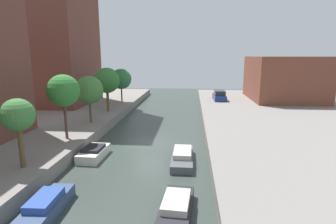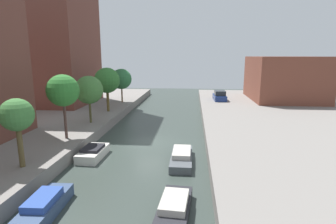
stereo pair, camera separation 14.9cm
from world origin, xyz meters
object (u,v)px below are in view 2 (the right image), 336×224
(apartment_tower_far, at_px, (50,12))
(low_block_right, at_px, (284,78))
(street_tree_2, at_px, (63,91))
(street_tree_4, at_px, (107,81))
(moored_boat_right_1, at_px, (174,208))
(moored_boat_right_2, at_px, (182,157))
(street_tree_1, at_px, (17,116))
(moored_boat_left_1, at_px, (45,206))
(parked_car, at_px, (220,96))
(moored_boat_left_2, at_px, (93,153))
(street_tree_5, at_px, (121,79))
(street_tree_3, at_px, (89,90))

(apartment_tower_far, distance_m, low_block_right, 35.84)
(street_tree_2, xyz_separation_m, street_tree_4, (-0.00, 11.35, -0.18))
(moored_boat_right_1, relative_size, moored_boat_right_2, 0.89)
(low_block_right, height_order, street_tree_1, low_block_right)
(street_tree_4, distance_m, moored_boat_left_1, 21.30)
(low_block_right, bearing_deg, parked_car, -169.92)
(street_tree_4, height_order, moored_boat_left_2, street_tree_4)
(apartment_tower_far, height_order, street_tree_2, apartment_tower_far)
(moored_boat_left_2, distance_m, moored_boat_right_1, 9.90)
(street_tree_2, relative_size, parked_car, 1.28)
(low_block_right, distance_m, parked_car, 10.53)
(street_tree_4, distance_m, parked_car, 18.03)
(moored_boat_left_1, xyz_separation_m, moored_boat_right_2, (6.51, 7.34, -0.05))
(street_tree_5, relative_size, moored_boat_right_1, 1.21)
(street_tree_2, bearing_deg, apartment_tower_far, 119.15)
(parked_car, relative_size, moored_boat_left_2, 1.23)
(street_tree_1, height_order, parked_car, street_tree_1)
(moored_boat_left_1, bearing_deg, street_tree_3, 102.43)
(street_tree_4, height_order, moored_boat_left_1, street_tree_4)
(moored_boat_left_1, bearing_deg, moored_boat_right_1, 4.00)
(low_block_right, bearing_deg, street_tree_4, -154.47)
(low_block_right, relative_size, parked_car, 2.97)
(street_tree_2, distance_m, moored_boat_right_2, 10.96)
(moored_boat_left_2, xyz_separation_m, moored_boat_right_1, (6.83, -7.17, -0.00))
(apartment_tower_far, bearing_deg, street_tree_2, -60.85)
(street_tree_2, relative_size, moored_boat_left_2, 1.58)
(street_tree_5, bearing_deg, low_block_right, 11.60)
(street_tree_3, distance_m, street_tree_4, 5.90)
(street_tree_2, bearing_deg, moored_boat_right_1, -42.21)
(low_block_right, bearing_deg, street_tree_5, -168.40)
(apartment_tower_far, bearing_deg, parked_car, 10.97)
(moored_boat_left_2, xyz_separation_m, moored_boat_right_2, (6.90, -0.28, -0.01))
(apartment_tower_far, bearing_deg, low_block_right, 10.71)
(moored_boat_left_1, relative_size, moored_boat_left_2, 1.16)
(street_tree_5, height_order, moored_boat_right_2, street_tree_5)
(street_tree_1, xyz_separation_m, moored_boat_right_1, (9.69, -2.81, -3.85))
(apartment_tower_far, xyz_separation_m, moored_boat_left_1, (12.56, -25.95, -13.23))
(apartment_tower_far, height_order, parked_car, apartment_tower_far)
(parked_car, bearing_deg, street_tree_2, -124.47)
(street_tree_4, bearing_deg, low_block_right, 25.53)
(street_tree_5, relative_size, moored_boat_left_2, 1.47)
(low_block_right, relative_size, street_tree_5, 2.50)
(low_block_right, relative_size, moored_boat_left_2, 3.67)
(street_tree_3, height_order, moored_boat_left_1, street_tree_3)
(apartment_tower_far, height_order, street_tree_5, apartment_tower_far)
(street_tree_2, distance_m, street_tree_3, 5.50)
(street_tree_5, bearing_deg, apartment_tower_far, -171.66)
(street_tree_1, relative_size, street_tree_3, 0.89)
(parked_car, xyz_separation_m, moored_boat_right_2, (-4.91, -23.26, -1.24))
(street_tree_1, distance_m, moored_boat_right_2, 11.26)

